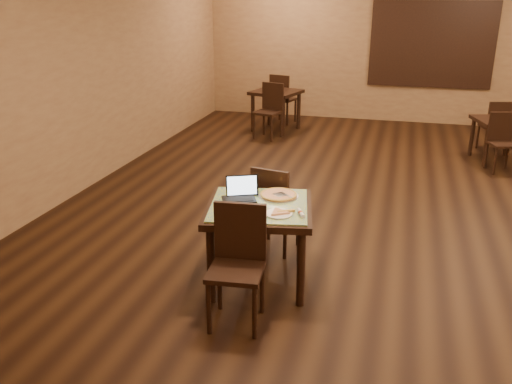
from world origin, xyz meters
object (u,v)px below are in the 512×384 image
(chair_main_far, at_px, (274,205))
(other_table_a_chair_far, at_px, (496,123))
(tiled_table, at_px, (259,215))
(laptop, at_px, (240,193))
(other_table_b, at_px, (276,97))
(other_table_a_chair_near, at_px, (502,138))
(other_table_a, at_px, (499,126))
(other_table_b_chair_near, at_px, (270,107))
(pizza_pan, at_px, (278,196))
(other_table_b_chair_far, at_px, (282,96))
(chair_main_near, at_px, (238,257))

(chair_main_far, height_order, other_table_a_chair_far, chair_main_far)
(tiled_table, xyz_separation_m, laptop, (-0.20, 0.10, 0.16))
(other_table_a_chair_far, xyz_separation_m, other_table_b, (-3.83, 0.55, 0.14))
(chair_main_far, bearing_deg, other_table_a_chair_near, -115.11)
(other_table_a, relative_size, other_table_a_chair_near, 1.02)
(other_table_b, relative_size, other_table_b_chair_near, 1.01)
(pizza_pan, bearing_deg, tiled_table, -116.57)
(pizza_pan, relative_size, other_table_b, 0.37)
(pizza_pan, xyz_separation_m, other_table_b, (-1.31, 5.48, -0.14))
(other_table_b_chair_far, bearing_deg, other_table_a, 172.17)
(other_table_b_chair_far, bearing_deg, laptop, 114.50)
(chair_main_near, xyz_separation_m, other_table_b, (-1.18, 6.33, 0.08))
(tiled_table, height_order, other_table_b, tiled_table)
(laptop, relative_size, other_table_b_chair_near, 0.36)
(other_table_a, relative_size, other_table_b, 0.88)
(other_table_a_chair_far, distance_m, other_table_b_chair_far, 4.02)
(other_table_a, bearing_deg, other_table_b, 148.56)
(laptop, distance_m, other_table_b, 5.71)
(pizza_pan, height_order, other_table_b_chair_near, other_table_b_chair_near)
(laptop, bearing_deg, other_table_a, 33.69)
(other_table_b, bearing_deg, laptop, -64.79)
(laptop, relative_size, pizza_pan, 0.96)
(other_table_b, bearing_deg, tiled_table, -63.03)
(other_table_b_chair_near, bearing_deg, other_table_b_chair_far, 107.44)
(chair_main_far, height_order, other_table_a, chair_main_far)
(chair_main_far, bearing_deg, other_table_a_chair_far, -108.93)
(chair_main_near, height_order, chair_main_far, chair_main_near)
(chair_main_near, bearing_deg, other_table_b_chair_near, 95.89)
(pizza_pan, xyz_separation_m, other_table_a_chair_near, (2.48, 3.92, -0.28))
(other_table_a_chair_near, bearing_deg, pizza_pan, -138.30)
(pizza_pan, xyz_separation_m, other_table_a, (2.50, 4.42, -0.21))
(laptop, height_order, other_table_a_chair_near, laptop)
(other_table_b, bearing_deg, other_table_a_chair_near, -7.17)
(pizza_pan, xyz_separation_m, other_table_a_chair_far, (2.52, 4.93, -0.28))
(laptop, bearing_deg, other_table_b, 75.41)
(other_table_a_chair_far, bearing_deg, laptop, 44.76)
(tiled_table, relative_size, other_table_a, 1.22)
(other_table_b, xyz_separation_m, other_table_b_chair_far, (-0.02, 0.57, -0.08))
(other_table_a_chair_near, bearing_deg, other_table_b_chair_near, 149.39)
(laptop, bearing_deg, other_table_a_chair_near, 30.81)
(chair_main_far, bearing_deg, tiled_table, 102.84)
(other_table_a_chair_near, bearing_deg, laptop, -140.56)
(other_table_a, relative_size, other_table_a_chair_far, 1.02)
(laptop, distance_m, other_table_a_chair_near, 4.94)
(tiled_table, bearing_deg, other_table_a_chair_near, 47.27)
(other_table_a, bearing_deg, laptop, -137.68)
(other_table_b_chair_near, bearing_deg, chair_main_far, -60.49)
(tiled_table, height_order, pizza_pan, pizza_pan)
(tiled_table, distance_m, other_table_b_chair_near, 5.27)
(chair_main_far, xyz_separation_m, other_table_b_chair_near, (-1.15, 4.52, 0.04))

